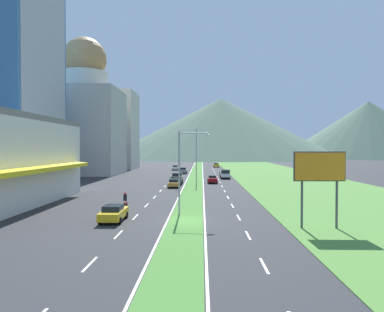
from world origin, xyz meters
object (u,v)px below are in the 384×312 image
(car_0, at_px, (212,179))
(motorcycle_rider, at_px, (125,201))
(car_3, at_px, (223,172))
(pickup_truck_1, at_px, (177,179))
(car_2, at_px, (114,213))
(car_6, at_px, (175,168))
(car_1, at_px, (174,183))
(car_5, at_px, (216,165))
(billboard_roadside, at_px, (320,171))
(pickup_truck_0, at_px, (225,174))
(car_4, at_px, (183,170))
(street_lamp_mid, at_px, (194,152))
(street_lamp_near, at_px, (183,166))

(car_0, relative_size, motorcycle_rider, 2.05)
(car_3, distance_m, pickup_truck_1, 23.93)
(car_2, distance_m, car_6, 78.19)
(car_1, relative_size, car_5, 1.07)
(billboard_roadside, xyz_separation_m, pickup_truck_0, (-4.67, 50.80, -3.92))
(car_4, distance_m, motorcycle_rider, 55.74)
(street_lamp_mid, xyz_separation_m, car_5, (6.53, 60.11, -5.32))
(street_lamp_mid, relative_size, car_2, 2.31)
(billboard_roadside, distance_m, car_3, 59.96)
(billboard_roadside, relative_size, motorcycle_rider, 3.27)
(car_3, xyz_separation_m, pickup_truck_1, (-10.15, -21.67, 0.24))
(car_0, bearing_deg, car_5, 176.99)
(car_2, height_order, car_6, car_2)
(billboard_roadside, relative_size, car_3, 1.37)
(street_lamp_mid, xyz_separation_m, car_1, (-3.45, -5.53, -5.34))
(car_4, relative_size, car_5, 1.13)
(car_6, bearing_deg, car_5, -38.65)
(car_0, height_order, car_5, car_5)
(street_lamp_mid, bearing_deg, motorcycle_rider, -105.03)
(car_0, distance_m, car_1, 10.51)
(car_0, height_order, car_2, car_2)
(car_2, relative_size, car_5, 1.11)
(car_0, height_order, car_1, car_0)
(car_0, xyz_separation_m, car_5, (3.04, 57.75, 0.01))
(street_lamp_mid, xyz_separation_m, car_3, (6.83, 22.14, -5.33))
(car_2, relative_size, car_6, 0.97)
(car_0, height_order, car_3, car_3)
(car_5, bearing_deg, pickup_truck_0, 0.15)
(car_5, xyz_separation_m, pickup_truck_0, (0.12, -46.82, 0.22))
(car_4, bearing_deg, car_1, -179.83)
(car_0, height_order, car_6, car_6)
(pickup_truck_0, height_order, motorcycle_rider, pickup_truck_0)
(car_6, xyz_separation_m, pickup_truck_0, (13.46, -30.14, 0.22))
(pickup_truck_0, bearing_deg, car_5, -179.85)
(street_lamp_mid, xyz_separation_m, pickup_truck_1, (-3.32, 0.47, -5.10))
(street_lamp_near, xyz_separation_m, pickup_truck_0, (7.15, 44.74, -4.00))
(car_2, xyz_separation_m, car_3, (13.66, 56.90, -0.03))
(pickup_truck_0, xyz_separation_m, motorcycle_rider, (-13.99, -40.59, -0.24))
(street_lamp_mid, xyz_separation_m, car_6, (-6.80, 43.43, -5.32))
(street_lamp_mid, xyz_separation_m, car_0, (3.50, 2.36, -5.33))
(street_lamp_near, bearing_deg, pickup_truck_1, 95.08)
(car_6, relative_size, pickup_truck_1, 0.88)
(car_4, bearing_deg, street_lamp_near, -177.07)
(car_3, bearing_deg, car_6, -147.37)
(car_5, xyz_separation_m, motorcycle_rider, (-13.86, -87.41, -0.02))
(car_3, bearing_deg, billboard_roadside, 4.31)
(car_5, relative_size, pickup_truck_1, 0.76)
(motorcycle_rider, bearing_deg, car_6, -0.42)
(car_1, distance_m, pickup_truck_1, 6.00)
(car_1, xyz_separation_m, pickup_truck_1, (0.13, 5.99, 0.24))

